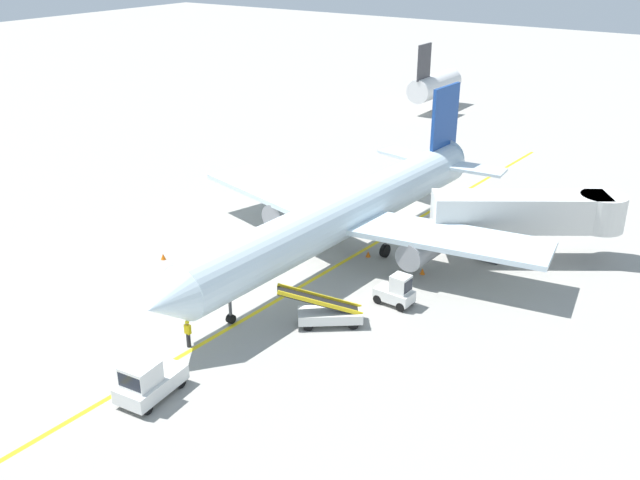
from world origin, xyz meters
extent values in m
plane|color=#9E9B93|center=(0.00, 0.00, 0.00)|extent=(300.00, 300.00, 0.00)
cube|color=yellow|center=(1.08, 5.00, 0.00)|extent=(4.66, 79.90, 0.01)
cylinder|color=silver|center=(1.08, 11.26, 3.45)|extent=(4.93, 30.14, 3.30)
cone|color=silver|center=(0.20, -4.92, 3.45)|extent=(3.36, 2.57, 3.23)
cone|color=silver|center=(1.98, 27.63, 3.85)|extent=(3.28, 2.97, 3.14)
cube|color=silver|center=(8.64, 12.35, 3.05)|extent=(13.52, 6.35, 0.36)
cylinder|color=gray|center=(6.95, 11.44, 2.05)|extent=(2.07, 3.30, 1.90)
cube|color=silver|center=(-6.31, 13.16, 3.05)|extent=(13.70, 7.64, 0.36)
cylinder|color=gray|center=(-4.73, 12.08, 2.05)|extent=(2.07, 3.30, 1.90)
cube|color=navy|center=(1.85, 25.24, 7.50)|extent=(0.50, 4.01, 5.20)
cube|color=silver|center=(4.82, 24.67, 3.85)|extent=(5.37, 2.63, 0.24)
cube|color=silver|center=(-1.17, 25.00, 3.85)|extent=(5.53, 3.16, 0.24)
cylinder|color=#4C4C51|center=(0.46, -0.23, 1.56)|extent=(0.20, 0.20, 3.12)
cylinder|color=black|center=(0.46, -0.23, 0.28)|extent=(0.38, 0.58, 0.56)
cylinder|color=#4C4C51|center=(3.39, 13.13, 1.56)|extent=(0.20, 0.20, 3.12)
cylinder|color=black|center=(3.39, 13.13, 0.48)|extent=(0.40, 0.98, 0.96)
cylinder|color=#4C4C51|center=(-1.00, 13.37, 1.56)|extent=(0.20, 0.20, 3.12)
cylinder|color=black|center=(-1.00, 13.37, 0.48)|extent=(0.40, 0.98, 0.96)
cube|color=black|center=(0.31, -2.92, 3.80)|extent=(2.86, 1.15, 0.60)
cube|color=silver|center=(11.17, 18.06, 3.60)|extent=(11.40, 8.87, 2.50)
cylinder|color=silver|center=(15.89, 21.25, 3.60)|extent=(3.20, 3.20, 2.50)
cylinder|color=#59595B|center=(9.67, 17.05, 1.18)|extent=(0.56, 0.56, 2.35)
cube|color=#333338|center=(9.67, 17.05, 0.25)|extent=(1.80, 1.40, 0.50)
cube|color=silver|center=(1.95, -7.93, 0.70)|extent=(2.23, 3.76, 0.80)
cube|color=silver|center=(2.01, -8.56, 1.65)|extent=(1.67, 1.76, 1.10)
cube|color=black|center=(2.08, -9.33, 1.65)|extent=(1.43, 0.21, 0.77)
cylinder|color=black|center=(2.87, -9.11, 0.30)|extent=(0.28, 0.62, 0.60)
cylinder|color=black|center=(1.26, -9.26, 0.30)|extent=(0.28, 0.62, 0.60)
cylinder|color=black|center=(2.63, -6.60, 0.30)|extent=(0.28, 0.62, 0.60)
cylinder|color=black|center=(1.03, -6.75, 0.30)|extent=(0.28, 0.62, 0.60)
cube|color=silver|center=(7.34, 7.32, 0.65)|extent=(2.46, 1.42, 0.70)
cube|color=silver|center=(7.76, 7.30, 1.55)|extent=(1.13, 1.09, 1.10)
cube|color=black|center=(8.28, 7.28, 1.55)|extent=(0.13, 0.98, 0.77)
cylinder|color=black|center=(8.21, 7.83, 0.30)|extent=(0.61, 0.25, 0.60)
cylinder|color=black|center=(8.15, 6.73, 0.30)|extent=(0.61, 0.25, 0.60)
cylinder|color=black|center=(6.53, 7.92, 0.30)|extent=(0.61, 0.25, 0.60)
cylinder|color=black|center=(6.48, 6.81, 0.30)|extent=(0.61, 0.25, 0.60)
cube|color=silver|center=(5.42, 2.99, 0.60)|extent=(3.93, 3.51, 0.60)
cylinder|color=black|center=(4.75, 1.68, 0.30)|extent=(0.61, 0.54, 0.60)
cylinder|color=black|center=(3.98, 2.69, 0.30)|extent=(0.61, 0.54, 0.60)
cylinder|color=black|center=(6.86, 3.30, 0.30)|extent=(0.61, 0.54, 0.60)
cylinder|color=black|center=(6.08, 4.31, 0.30)|extent=(0.61, 0.54, 0.60)
cube|color=black|center=(4.94, 2.63, 1.55)|extent=(4.51, 3.76, 1.76)
cube|color=yellow|center=(5.22, 2.27, 1.67)|extent=(4.03, 3.12, 1.84)
cube|color=yellow|center=(4.67, 2.99, 1.67)|extent=(4.03, 3.12, 1.84)
cylinder|color=#26262D|center=(0.24, -3.56, 0.42)|extent=(0.24, 0.24, 0.85)
cube|color=yellow|center=(0.24, -3.56, 1.13)|extent=(0.36, 0.22, 0.56)
sphere|color=#9E7051|center=(0.24, -3.56, 1.52)|extent=(0.20, 0.20, 0.20)
sphere|color=yellow|center=(0.24, -3.56, 1.58)|extent=(0.24, 0.24, 0.24)
cone|color=orange|center=(2.40, 12.45, 0.22)|extent=(0.36, 0.36, 0.44)
cone|color=orange|center=(-9.42, 3.81, 0.22)|extent=(0.36, 0.36, 0.44)
cone|color=orange|center=(6.89, 12.13, 0.22)|extent=(0.36, 0.36, 0.44)
cylinder|color=silver|center=(-14.12, 56.79, 3.10)|extent=(3.00, 10.00, 3.00)
cylinder|color=#3F3F3F|center=(-14.12, 56.79, 0.80)|extent=(0.30, 0.30, 1.60)
cube|color=#333338|center=(-14.12, 53.29, 6.60)|extent=(0.24, 3.20, 4.40)
camera|label=1|loc=(25.58, -27.46, 21.43)|focal=39.68mm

